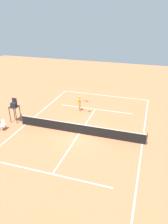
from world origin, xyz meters
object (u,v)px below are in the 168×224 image
object	(u,v)px
umpire_chair	(14,106)
courtside_chair_near	(3,125)
player_serving	(80,102)
tennis_ball	(70,112)

from	to	relation	value
umpire_chair	courtside_chair_near	distance (m)	2.10
player_serving	umpire_chair	distance (m)	6.76
player_serving	courtside_chair_near	distance (m)	8.10
player_serving	courtside_chair_near	bearing A→B (deg)	-34.86
courtside_chair_near	tennis_ball	bearing A→B (deg)	-129.68
tennis_ball	umpire_chair	xyz separation A→B (m)	(4.34, 3.60, 1.57)
player_serving	tennis_ball	xyz separation A→B (m)	(0.92, 0.62, -1.02)
player_serving	umpire_chair	size ratio (longest dim) A/B	0.73
tennis_ball	courtside_chair_near	distance (m)	7.03
player_serving	courtside_chair_near	xyz separation A→B (m)	(5.39, 6.02, -0.52)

